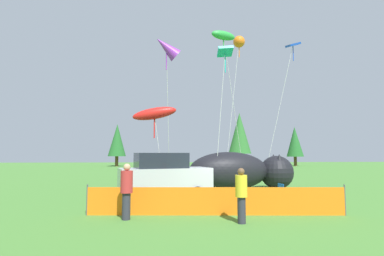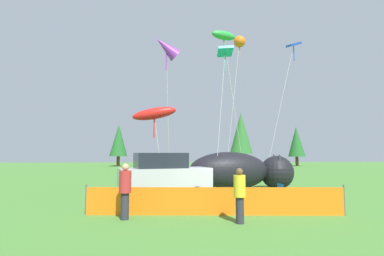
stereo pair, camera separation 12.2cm
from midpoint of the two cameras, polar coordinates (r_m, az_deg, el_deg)
The scene contains 17 objects.
ground_plane at distance 14.09m, azimuth 5.78°, elevation -13.81°, with size 120.00×120.00×0.00m, color #477F33.
parked_car at distance 14.77m, azimuth -5.58°, elevation -9.16°, with size 4.67×2.89×2.22m.
folding_chair at distance 13.36m, azimuth 16.87°, elevation -11.71°, with size 0.57×0.57×0.93m.
inflatable_cat at distance 18.41m, azimuth 8.93°, elevation -8.36°, with size 6.71×3.00×2.28m.
safety_fence at distance 11.03m, azimuth 4.24°, elevation -13.74°, with size 9.25×0.71×1.09m.
spectator_in_red_shirt at distance 9.82m, azimuth 9.02°, elevation -12.13°, with size 0.38×0.38×1.73m.
spectator_in_blue_shirt at distance 10.47m, azimuth -12.69°, elevation -11.25°, with size 0.40×0.40×1.86m.
kite_green_fish at distance 21.36m, azimuth 5.84°, elevation 16.99°, with size 2.75×2.24×10.55m.
kite_red_lizard at distance 15.91m, azimuth -7.38°, elevation 2.72°, with size 2.43×0.77×4.84m.
kite_teal_diamond at distance 18.79m, azimuth 6.10°, elevation 13.81°, with size 1.25×1.02×8.61m.
kite_blue_box at distance 25.76m, azimuth 18.44°, elevation 14.24°, with size 3.29×1.01×11.08m.
kite_orange_flower at distance 25.64m, azimuth 8.80°, elevation 15.84°, with size 1.98×1.54×11.75m.
kite_purple_delta at distance 17.59m, azimuth -5.07°, elevation 14.97°, with size 1.78×2.49×8.95m.
horizon_tree_east at distance 55.19m, azimuth 18.94°, elevation -2.50°, with size 2.86×2.86×6.83m.
horizon_tree_west at distance 52.45m, azimuth -14.14°, elevation -2.30°, with size 3.00×3.00×7.15m.
horizon_tree_mid at distance 50.83m, azimuth 8.99°, elevation -1.02°, with size 3.78×3.78×9.01m.
horizon_tree_northeast at distance 53.77m, azimuth 8.99°, elevation -3.40°, with size 2.38×2.38×5.69m.
Camera 1 is at (-2.39, -13.72, 2.20)m, focal length 28.00 mm.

